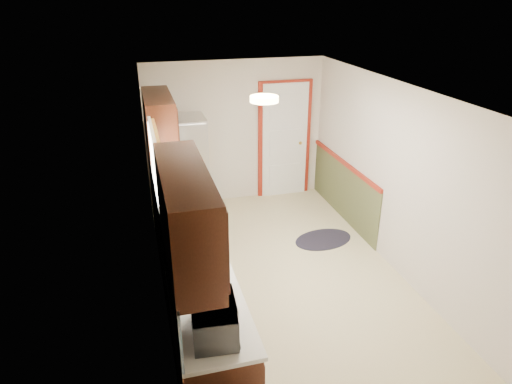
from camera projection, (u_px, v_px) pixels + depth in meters
room_shell at (283, 190)px, 5.47m from camera, size 3.20×5.20×2.52m
kitchen_run at (185, 244)px, 5.07m from camera, size 0.63×4.00×2.20m
back_wall_trim at (297, 151)px, 7.78m from camera, size 1.12×2.30×2.08m
ceiling_fixture at (264, 99)px, 4.75m from camera, size 0.30×0.30×0.06m
microwave at (214, 316)px, 3.49m from camera, size 0.32×0.53×0.34m
refrigerator at (185, 168)px, 7.20m from camera, size 0.69×0.69×1.64m
rug at (323, 239)px, 6.77m from camera, size 0.98×0.73×0.01m
cooktop at (177, 194)px, 5.98m from camera, size 0.45×0.55×0.02m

